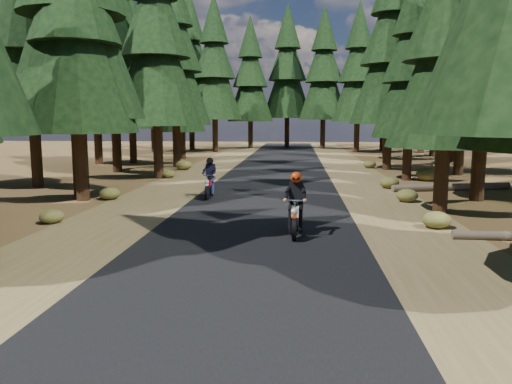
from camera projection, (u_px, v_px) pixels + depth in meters
The scene contains 9 objects.
ground at pixel (251, 241), 13.11m from camera, with size 120.00×120.00×0.00m, color #4B3B1B.
road at pixel (264, 208), 18.04m from camera, with size 6.00×100.00×0.01m, color black.
shoulder_l at pixel (140, 206), 18.41m from camera, with size 3.20×100.00×0.01m, color brown.
shoulder_r at pixel (393, 210), 17.67m from camera, with size 3.20×100.00×0.01m, color brown.
pine_forest at pixel (280, 47), 32.73m from camera, with size 34.59×55.08×16.32m.
log_near at pixel (452, 187), 22.52m from camera, with size 0.32×0.32×5.68m, color #4C4233.
understory_shrubs at pixel (318, 191), 20.49m from camera, with size 15.31×29.76×0.69m.
rider_lead at pixel (295, 215), 13.72m from camera, with size 0.67×1.98×1.74m.
rider_follow at pixel (210, 185), 20.29m from camera, with size 0.56×1.84×1.63m.
Camera 1 is at (1.16, -12.73, 3.17)m, focal length 35.00 mm.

